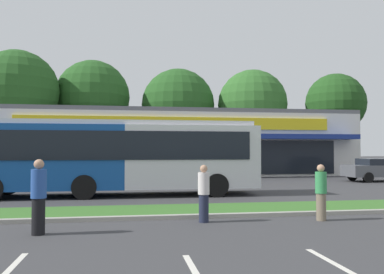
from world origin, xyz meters
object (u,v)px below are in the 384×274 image
object	(u,v)px
car_1	(380,169)
pedestrian_by_pole	(204,193)
city_bus	(110,155)
pedestrian_near_bench	(321,192)
pedestrian_mid	(39,197)

from	to	relation	value
car_1	pedestrian_by_pole	xyz separation A→B (m)	(-13.82, -12.60, 0.04)
pedestrian_by_pole	city_bus	bearing A→B (deg)	137.88
pedestrian_near_bench	car_1	bearing A→B (deg)	88.49
city_bus	pedestrian_mid	xyz separation A→B (m)	(-1.35, -7.98, -0.87)
car_1	pedestrian_by_pole	world-z (taller)	pedestrian_by_pole
pedestrian_by_pole	pedestrian_mid	world-z (taller)	pedestrian_mid
pedestrian_near_bench	city_bus	bearing A→B (deg)	168.07
car_1	pedestrian_by_pole	bearing A→B (deg)	-137.64
city_bus	pedestrian_near_bench	xyz separation A→B (m)	(6.15, -7.23, -0.97)
city_bus	car_1	size ratio (longest dim) A/B	2.83
car_1	pedestrian_mid	distance (m)	22.55
pedestrian_mid	city_bus	bearing A→B (deg)	-164.78
pedestrian_near_bench	pedestrian_mid	world-z (taller)	pedestrian_mid
pedestrian_by_pole	car_1	bearing A→B (deg)	68.24
pedestrian_near_bench	pedestrian_mid	size ratio (longest dim) A/B	0.89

